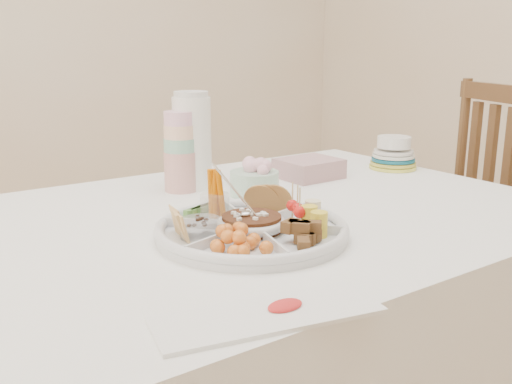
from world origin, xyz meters
TOP-DOWN VIEW (x-y plane):
  - dining_table at (0.00, 0.00)m, footprint 1.52×1.02m
  - chair at (0.93, 0.15)m, footprint 0.55×0.55m
  - party_tray at (-0.07, -0.15)m, footprint 0.47×0.47m
  - bean_dip at (-0.07, -0.15)m, footprint 0.15×0.15m
  - tortillas at (0.02, -0.06)m, footprint 0.12×0.12m
  - carrot_cucumber at (-0.10, -0.03)m, footprint 0.15×0.15m
  - pita_raisins at (-0.19, -0.12)m, footprint 0.14×0.14m
  - cherries at (-0.16, -0.24)m, footprint 0.14×0.14m
  - granola_chunks at (-0.03, -0.28)m, footprint 0.12×0.12m
  - banana_tomato at (0.06, -0.18)m, footprint 0.14×0.14m
  - cup_stack at (-0.00, 0.27)m, footprint 0.11×0.11m
  - thermos at (0.04, 0.28)m, footprint 0.13×0.13m
  - flower_bowl at (0.13, 0.12)m, footprint 0.15×0.15m
  - napkin_stack at (0.37, 0.20)m, footprint 0.17×0.15m
  - plate_stack at (0.67, 0.15)m, footprint 0.16×0.16m
  - placemat at (-0.24, -0.45)m, footprint 0.34×0.18m

SIDE VIEW (x-z plane):
  - dining_table at x=0.00m, z-range 0.00..0.76m
  - chair at x=0.93m, z-range 0.00..1.02m
  - placemat at x=-0.24m, z-range 0.76..0.76m
  - party_tray at x=-0.07m, z-range 0.76..0.80m
  - napkin_stack at x=0.37m, z-range 0.76..0.81m
  - bean_dip at x=-0.07m, z-range 0.77..0.81m
  - cherries at x=-0.16m, z-range 0.77..0.82m
  - granola_chunks at x=-0.03m, z-range 0.77..0.82m
  - tortillas at x=0.02m, z-range 0.77..0.83m
  - pita_raisins at x=-0.19m, z-range 0.77..0.83m
  - plate_stack at x=0.67m, z-range 0.76..0.85m
  - flower_bowl at x=0.13m, z-range 0.76..0.85m
  - banana_tomato at x=0.06m, z-range 0.77..0.86m
  - carrot_cucumber at x=-0.10m, z-range 0.77..0.88m
  - cup_stack at x=0.00m, z-range 0.76..1.00m
  - thermos at x=0.04m, z-range 0.76..1.02m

